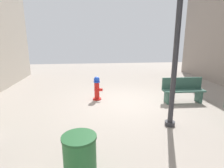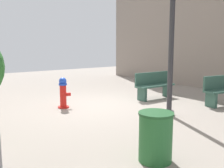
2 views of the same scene
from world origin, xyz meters
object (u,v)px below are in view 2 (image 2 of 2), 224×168
(bench_near, at_px, (154,85))
(trash_bin, at_px, (156,137))
(bench_far, at_px, (223,90))
(street_lamp, at_px, (172,20))
(fire_hydrant, at_px, (63,93))

(bench_near, height_order, trash_bin, bench_near)
(bench_far, distance_m, street_lamp, 3.14)
(bench_near, relative_size, trash_bin, 1.89)
(bench_near, xyz_separation_m, bench_far, (-1.05, 2.05, -0.00))
(street_lamp, height_order, trash_bin, street_lamp)
(bench_far, bearing_deg, bench_near, -62.89)
(bench_near, distance_m, trash_bin, 5.17)
(fire_hydrant, height_order, street_lamp, street_lamp)
(bench_near, bearing_deg, trash_bin, 44.31)
(bench_near, distance_m, street_lamp, 3.06)
(street_lamp, bearing_deg, bench_near, -125.25)
(bench_far, distance_m, trash_bin, 5.00)
(fire_hydrant, xyz_separation_m, trash_bin, (0.43, 4.28, -0.06))
(bench_near, bearing_deg, bench_far, 117.11)
(bench_far, relative_size, street_lamp, 0.38)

